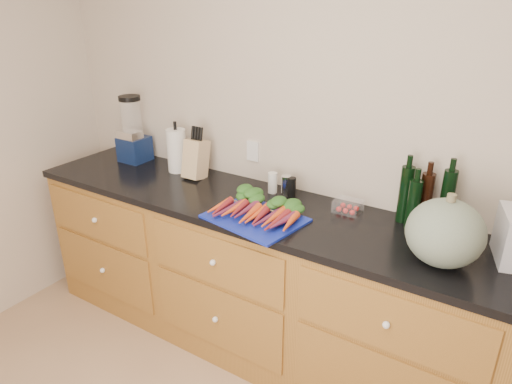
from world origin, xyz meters
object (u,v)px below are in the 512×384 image
Objects in this scene: blender_appliance at (133,133)px; tomato_box at (348,206)px; squash at (445,233)px; cutting_board at (255,218)px; knife_block at (196,159)px; carrots at (259,210)px; paper_towel at (177,151)px.

blender_appliance reaches higher than tomato_box.
squash is 0.59m from tomato_box.
cutting_board is 3.36× the size of tomato_box.
squash is 1.51m from knife_block.
tomato_box is at bearing 39.30° from carrots.
paper_towel is (0.38, 0.00, -0.06)m from blender_appliance.
paper_towel is at bearing -179.50° from tomato_box.
knife_block is 1.71× the size of tomato_box.
paper_towel is at bearing 160.15° from carrots.
carrots reaches higher than cutting_board.
tomato_box is at bearing 1.76° from knife_block.
knife_block is at bearing -1.84° from blender_appliance.
knife_block is at bearing 156.86° from carrots.
carrots is at bearing 90.00° from cutting_board.
blender_appliance is 3.22× the size of tomato_box.
squash reaches higher than cutting_board.
knife_block is (-0.62, 0.30, 0.11)m from cutting_board.
blender_appliance is 1.53m from tomato_box.
tomato_box reaches higher than cutting_board.
paper_towel reaches higher than tomato_box.
squash reaches higher than knife_block.
paper_towel is 0.17m from knife_block.
squash is at bearing -8.65° from knife_block.
knife_block is (-1.49, 0.23, -0.02)m from squash.
carrots is 0.88m from squash.
squash is at bearing 2.43° from carrots.
squash is 0.72× the size of blender_appliance.
knife_block is at bearing 154.13° from cutting_board.
cutting_board is 1.22m from blender_appliance.
knife_block reaches higher than carrots.
cutting_board is at bearing -175.25° from squash.
cutting_board is 0.49m from tomato_box.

